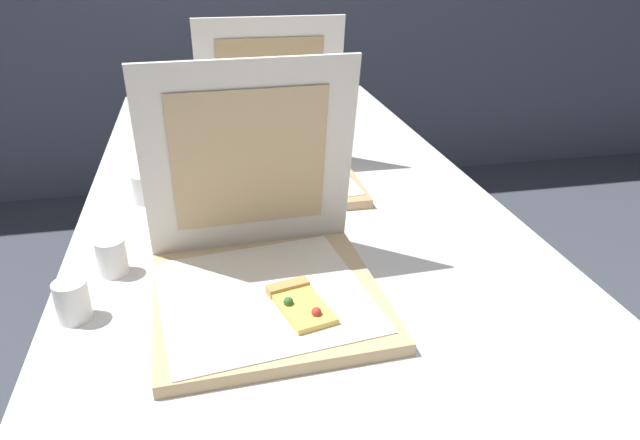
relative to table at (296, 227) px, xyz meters
The scene contains 7 objects.
table is the anchor object (origin of this frame).
pizza_box_front 0.37m from the table, 108.12° to the right, with size 0.40×0.40×0.40m.
pizza_box_middle 0.22m from the table, 93.06° to the left, with size 0.38×0.39×0.40m.
cup_white_far 0.46m from the table, 125.82° to the left, with size 0.05×0.05×0.07m, color white.
cup_white_mid 0.37m from the table, 160.61° to the left, with size 0.05×0.05×0.07m, color white.
cup_white_near_center 0.44m from the table, 151.67° to the right, with size 0.05×0.05×0.07m, color white.
cup_white_near_left 0.55m from the table, 141.14° to the right, with size 0.05×0.05×0.07m, color white.
Camera 1 is at (-0.19, -0.54, 1.29)m, focal length 32.70 mm.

